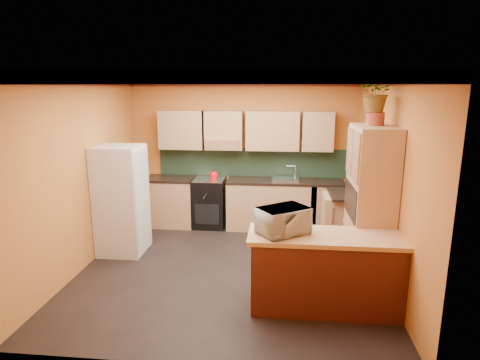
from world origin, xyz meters
name	(u,v)px	position (x,y,z in m)	size (l,w,h in m)	color
room_shell	(232,122)	(0.02, 0.28, 2.09)	(4.24, 4.24, 2.72)	black
base_cabinets_back	(243,204)	(0.02, 1.80, 0.44)	(3.65, 0.60, 0.88)	tan
countertop_back	(243,180)	(0.02, 1.80, 0.90)	(3.65, 0.62, 0.04)	black
stove	(210,203)	(-0.60, 1.80, 0.46)	(0.58, 0.58, 0.91)	black
kettle	(214,175)	(-0.50, 1.75, 1.00)	(0.17, 0.17, 0.18)	red
sink	(285,179)	(0.80, 1.80, 0.94)	(0.48, 0.40, 0.03)	silver
base_cabinets_right	(347,222)	(1.80, 0.96, 0.44)	(0.60, 0.80, 0.88)	tan
countertop_right	(349,195)	(1.80, 0.96, 0.90)	(0.62, 0.80, 0.04)	black
fridge	(121,200)	(-1.75, 0.46, 0.85)	(0.68, 0.66, 1.70)	silver
pantry	(369,208)	(1.85, -0.26, 1.05)	(0.48, 0.90, 2.10)	tan
fern_pot	(375,119)	(1.85, -0.21, 2.18)	(0.22, 0.22, 0.16)	brown
fern	(377,91)	(1.85, -0.21, 2.51)	(0.45, 0.39, 0.50)	tan
breakfast_bar	(330,275)	(1.30, -0.96, 0.44)	(1.80, 0.55, 0.88)	#511512
bar_top	(332,237)	(1.30, -0.96, 0.91)	(1.90, 0.65, 0.05)	tan
microwave	(283,220)	(0.75, -0.96, 1.08)	(0.55, 0.37, 0.31)	silver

